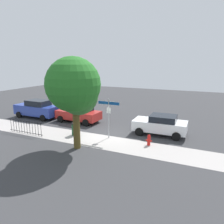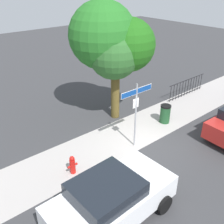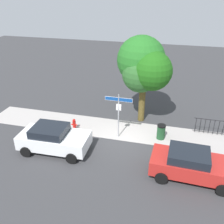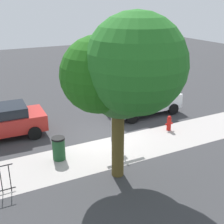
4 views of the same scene
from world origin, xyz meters
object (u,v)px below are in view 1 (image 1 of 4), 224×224
object	(u,v)px
shade_tree	(73,89)
trash_bin	(75,129)
street_sign	(109,110)
fire_hydrant	(149,140)
car_red	(79,114)
car_blue	(37,109)
car_white	(160,124)

from	to	relation	value
shade_tree	trash_bin	size ratio (longest dim) A/B	6.10
street_sign	fire_hydrant	size ratio (longest dim) A/B	3.86
car_red	car_blue	bearing A→B (deg)	7.17
car_blue	trash_bin	bearing A→B (deg)	157.16
street_sign	shade_tree	xyz separation A→B (m)	(1.05, 2.86, 1.87)
street_sign	car_blue	world-z (taller)	street_sign
street_sign	car_blue	xyz separation A→B (m)	(9.28, -2.38, -1.21)
car_white	car_blue	distance (m)	12.64
car_red	trash_bin	size ratio (longest dim) A/B	4.35
fire_hydrant	trash_bin	distance (m)	5.85
car_white	car_red	xyz separation A→B (m)	(7.84, -0.39, -0.02)
shade_tree	car_blue	distance (m)	10.23
car_red	car_blue	size ratio (longest dim) A/B	0.91
shade_tree	car_red	distance (m)	7.36
car_white	car_red	distance (m)	7.85
car_red	fire_hydrant	size ratio (longest dim) A/B	5.47
car_red	street_sign	bearing A→B (deg)	150.24
car_white	fire_hydrant	world-z (taller)	car_white
street_sign	shade_tree	size ratio (longest dim) A/B	0.50
car_red	trash_bin	bearing A→B (deg)	120.71
shade_tree	trash_bin	distance (m)	4.55
trash_bin	car_red	bearing A→B (deg)	-61.44
car_blue	shade_tree	bearing A→B (deg)	148.28
shade_tree	car_white	size ratio (longest dim) A/B	1.44
trash_bin	street_sign	bearing A→B (deg)	-169.53
car_white	car_red	size ratio (longest dim) A/B	0.97
car_white	trash_bin	bearing A→B (deg)	23.77
car_white	car_blue	bearing A→B (deg)	-1.73
street_sign	car_white	bearing A→B (deg)	-144.35
street_sign	fire_hydrant	distance (m)	3.61
car_white	fire_hydrant	size ratio (longest dim) A/B	5.33
street_sign	trash_bin	world-z (taller)	street_sign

